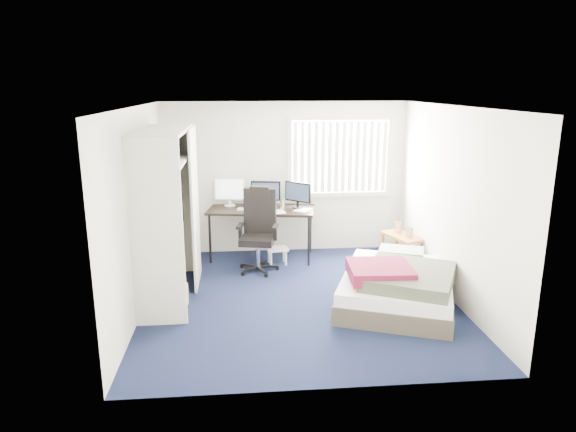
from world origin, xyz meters
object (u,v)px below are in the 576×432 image
at_px(desk, 262,207).
at_px(nightstand, 402,239).
at_px(office_chair, 259,239).
at_px(bed, 398,285).

height_order(desk, nightstand, desk).
bearing_deg(office_chair, nightstand, -0.36).
bearing_deg(nightstand, desk, 164.97).
relative_size(office_chair, nightstand, 1.61).
height_order(office_chair, nightstand, office_chair).
bearing_deg(desk, bed, -50.91).
bearing_deg(bed, desk, 129.09).
height_order(desk, office_chair, desk).
distance_m(desk, bed, 2.69).
bearing_deg(bed, nightstand, 70.80).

